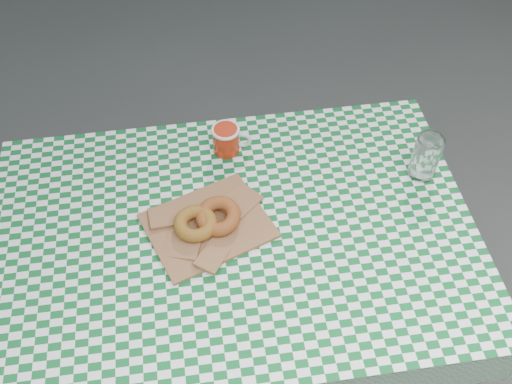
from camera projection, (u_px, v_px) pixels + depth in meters
ground at (221, 380)px, 1.99m from camera, size 60.00×60.00×0.00m
table at (237, 308)px, 1.74m from camera, size 1.20×0.82×0.75m
tablecloth at (233, 233)px, 1.45m from camera, size 1.22×0.84×0.01m
paper_bag at (208, 225)px, 1.45m from camera, size 0.34×0.31×0.02m
bagel_front at (195, 224)px, 1.42m from camera, size 0.13×0.13×0.03m
bagel_back at (218, 216)px, 1.44m from camera, size 0.16×0.16×0.03m
coffee_mug at (226, 140)px, 1.59m from camera, size 0.17×0.17×0.08m
drinking_glass at (426, 157)px, 1.52m from camera, size 0.09×0.09×0.13m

